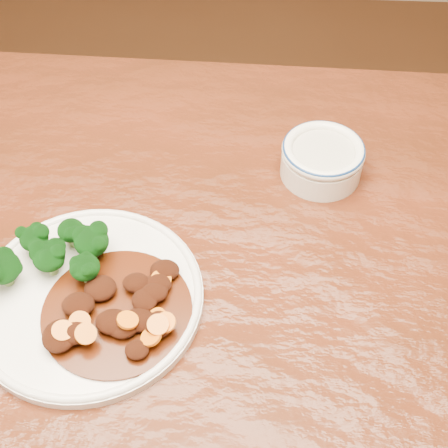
{
  "coord_description": "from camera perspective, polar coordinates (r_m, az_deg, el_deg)",
  "views": [
    {
      "loc": [
        0.1,
        -0.5,
        1.42
      ],
      "look_at": [
        0.07,
        0.05,
        0.77
      ],
      "focal_mm": 50.0,
      "sensor_mm": 36.0,
      "label": 1
    }
  ],
  "objects": [
    {
      "name": "dinner_plate",
      "position": [
        0.81,
        -12.29,
        -6.54
      ],
      "size": [
        0.29,
        0.29,
        0.02
      ],
      "rotation": [
        0.0,
        0.0,
        0.27
      ],
      "color": "white",
      "rests_on": "dining_table"
    },
    {
      "name": "broccoli_florets",
      "position": [
        0.82,
        -15.4,
        -2.55
      ],
      "size": [
        0.15,
        0.11,
        0.05
      ],
      "color": "#7FA254",
      "rests_on": "dinner_plate"
    },
    {
      "name": "mince_stew",
      "position": [
        0.77,
        -9.69,
        -7.82
      ],
      "size": [
        0.19,
        0.19,
        0.03
      ],
      "color": "#401806",
      "rests_on": "dinner_plate"
    },
    {
      "name": "dip_bowl",
      "position": [
        0.93,
        8.97,
        5.95
      ],
      "size": [
        0.12,
        0.12,
        0.06
      ],
      "rotation": [
        0.0,
        0.0,
        -0.41
      ],
      "color": "white",
      "rests_on": "dining_table"
    },
    {
      "name": "dining_table",
      "position": [
        0.9,
        -4.72,
        -6.38
      ],
      "size": [
        1.52,
        0.94,
        0.75
      ],
      "rotation": [
        0.0,
        0.0,
        -0.03
      ],
      "color": "#541F0E",
      "rests_on": "ground"
    }
  ]
}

